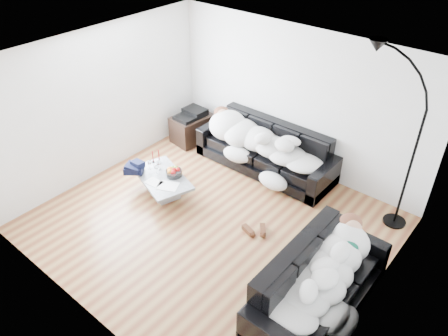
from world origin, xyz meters
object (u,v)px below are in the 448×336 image
Objects in this scene: coffee_table at (163,185)px; wine_glass_c at (156,169)px; sleeper_back at (264,140)px; sleeper_right at (322,271)px; sofa_back at (265,149)px; wine_glass_a at (159,165)px; floor_lamp at (413,158)px; stereo at (192,113)px; fruit_bowl at (174,171)px; sofa_right at (320,283)px; wine_glass_b at (150,164)px; av_cabinet at (192,128)px; candle_right at (159,157)px; candle_left at (153,157)px; shoes at (255,230)px.

wine_glass_c reaches higher than coffee_table.
sleeper_right is at bearing -41.87° from sleeper_back.
wine_glass_a is (-1.10, -1.60, -0.00)m from sofa_back.
sleeper_back is at bearing -177.72° from floor_lamp.
sleeper_back is 1.74m from stereo.
wine_glass_a is 0.14m from wine_glass_c.
fruit_bowl is 3.71m from floor_lamp.
sleeper_back is 5.02× the size of stereo.
sleeper_back is 8.07× the size of fruit_bowl.
sofa_right is 12.31× the size of wine_glass_b.
stereo is 0.18× the size of floor_lamp.
wine_glass_b is (-3.56, 0.45, -0.01)m from sofa_right.
sleeper_back is at bearing 61.37° from coffee_table.
sofa_back is 3.29× the size of av_cabinet.
sleeper_back is 2.06m from wine_glass_b.
fruit_bowl is at bearing -12.91° from candle_right.
shoes is at bearing 0.05° from candle_left.
sofa_back reaches higher than candle_right.
wine_glass_c is (-3.35, 0.41, -0.22)m from sleeper_right.
stereo is at bearing 123.23° from fruit_bowl.
coffee_table is 0.29m from wine_glass_c.
coffee_table is (-3.23, 0.41, -0.48)m from sleeper_right.
coffee_table is 0.42m from wine_glass_b.
sleeper_right is at bearing -24.25° from stereo.
stereo is at bearing -176.75° from sofa_back.
sofa_back is 3.15m from sofa_right.
sofa_back is 2.09m from wine_glass_b.
sofa_back is at bearing 48.40° from candle_left.
fruit_bowl is at bearing 14.25° from wine_glass_b.
candle_right is 1.46m from av_cabinet.
candle_left is at bearing -131.60° from sofa_back.
coffee_table is at bearing -152.67° from floor_lamp.
shoes is (2.14, 0.17, -0.37)m from wine_glass_b.
sofa_right is 7.82× the size of fruit_bowl.
wine_glass_c is 0.08× the size of floor_lamp.
stereo is (-2.63, 1.41, 0.57)m from shoes.
candle_left is (-1.34, -1.51, 0.02)m from sofa_back.
coffee_table is at bearing -144.70° from shoes.
candle_right is 0.34× the size of av_cabinet.
floor_lamp is at bearing 3.11° from sleeper_back.
sofa_back is at bearing 62.08° from coffee_table.
candle_right is (0.10, 0.06, 0.02)m from candle_left.
wine_glass_a is at bearing 81.22° from sleeper_right.
sofa_right is 3.63m from candle_right.
floor_lamp is at bearing 28.15° from coffee_table.
candle_right is (-3.57, 0.67, -0.18)m from sleeper_right.
wine_glass_c reaches higher than fruit_bowl.
shoes is (1.81, 0.21, -0.12)m from coffee_table.
av_cabinet is (-1.74, -0.10, -0.15)m from sofa_back.
floor_lamp is at bearing 1.94° from sofa_back.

